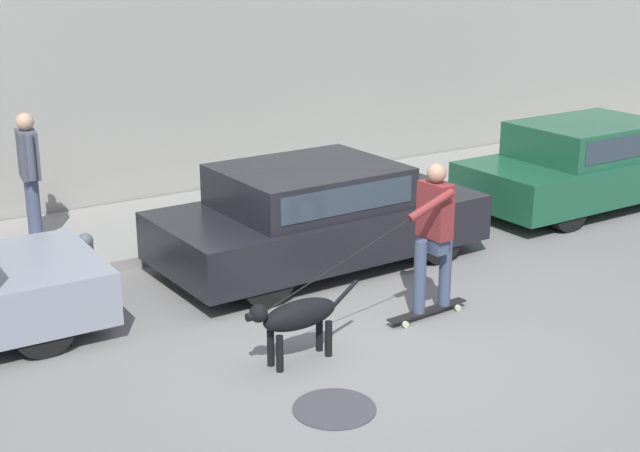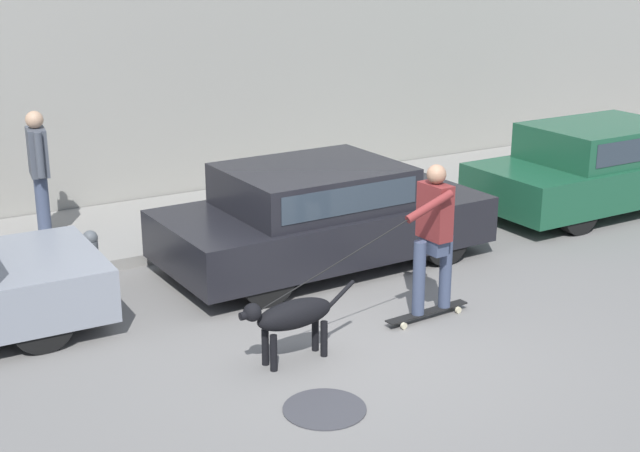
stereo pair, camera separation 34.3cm
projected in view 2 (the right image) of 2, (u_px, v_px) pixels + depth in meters
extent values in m
plane|color=slate|center=(359.00, 338.00, 9.01)|extent=(36.00, 36.00, 0.00)
cube|color=gray|center=(147.00, 57.00, 13.07)|extent=(32.00, 0.30, 4.46)
cube|color=gray|center=(191.00, 221.00, 12.57)|extent=(30.00, 2.46, 0.14)
cylinder|color=black|center=(11.00, 275.00, 9.86)|extent=(0.63, 0.21, 0.62)
cylinder|color=black|center=(41.00, 321.00, 8.64)|extent=(0.63, 0.21, 0.62)
cylinder|color=black|center=(369.00, 207.00, 12.30)|extent=(0.68, 0.22, 0.67)
cylinder|color=black|center=(444.00, 238.00, 11.01)|extent=(0.68, 0.22, 0.67)
cylinder|color=black|center=(205.00, 237.00, 11.04)|extent=(0.68, 0.22, 0.67)
cylinder|color=black|center=(267.00, 276.00, 9.74)|extent=(0.68, 0.22, 0.67)
cube|color=black|center=(324.00, 226.00, 10.98)|extent=(4.07, 1.94, 0.58)
cube|color=black|center=(313.00, 186.00, 10.73)|extent=(2.11, 1.71, 0.49)
cube|color=#28333D|center=(351.00, 200.00, 10.05)|extent=(1.82, 0.06, 0.31)
cylinder|color=black|center=(628.00, 166.00, 14.67)|extent=(0.66, 0.21, 0.66)
cylinder|color=black|center=(506.00, 187.00, 13.35)|extent=(0.66, 0.21, 0.66)
cylinder|color=black|center=(578.00, 211.00, 12.17)|extent=(0.66, 0.21, 0.66)
cube|color=#194C33|center=(606.00, 176.00, 13.37)|extent=(4.35, 1.73, 0.58)
cube|color=#194C33|center=(602.00, 141.00, 13.12)|extent=(2.17, 1.54, 0.52)
cylinder|color=black|center=(274.00, 353.00, 8.26)|extent=(0.07, 0.07, 0.36)
cylinder|color=black|center=(265.00, 347.00, 8.38)|extent=(0.07, 0.07, 0.36)
cylinder|color=black|center=(324.00, 339.00, 8.56)|extent=(0.07, 0.07, 0.36)
cylinder|color=black|center=(315.00, 333.00, 8.68)|extent=(0.07, 0.07, 0.36)
ellipsoid|color=black|center=(295.00, 314.00, 8.38)|extent=(0.82, 0.32, 0.28)
sphere|color=black|center=(252.00, 312.00, 8.10)|extent=(0.17, 0.17, 0.17)
cylinder|color=black|center=(245.00, 316.00, 8.07)|extent=(0.10, 0.08, 0.08)
cylinder|color=black|center=(341.00, 294.00, 8.64)|extent=(0.32, 0.06, 0.24)
cylinder|color=beige|center=(404.00, 326.00, 9.20)|extent=(0.07, 0.03, 0.07)
cylinder|color=beige|center=(395.00, 321.00, 9.32)|extent=(0.07, 0.03, 0.07)
cylinder|color=beige|center=(458.00, 310.00, 9.61)|extent=(0.07, 0.03, 0.07)
cylinder|color=beige|center=(449.00, 306.00, 9.72)|extent=(0.07, 0.03, 0.07)
cube|color=black|center=(427.00, 312.00, 9.45)|extent=(1.05, 0.18, 0.02)
cylinder|color=#38425B|center=(419.00, 278.00, 9.26)|extent=(0.13, 0.13, 0.80)
cylinder|color=#38425B|center=(446.00, 271.00, 9.45)|extent=(0.13, 0.13, 0.80)
cube|color=#38425B|center=(434.00, 246.00, 9.26)|extent=(0.18, 0.30, 0.16)
cube|color=maroon|center=(435.00, 211.00, 9.15)|extent=(0.21, 0.39, 0.59)
sphere|color=#997056|center=(436.00, 174.00, 9.03)|extent=(0.20, 0.20, 0.20)
cylinder|color=maroon|center=(420.00, 209.00, 9.34)|extent=(0.08, 0.08, 0.56)
cylinder|color=maroon|center=(430.00, 206.00, 8.80)|extent=(0.55, 0.09, 0.28)
cylinder|color=black|center=(333.00, 266.00, 8.41)|extent=(1.70, 0.05, 0.66)
cylinder|color=#3D4760|center=(42.00, 204.00, 11.63)|extent=(0.16, 0.16, 0.83)
cylinder|color=#3D4760|center=(44.00, 208.00, 11.47)|extent=(0.16, 0.16, 0.83)
cube|color=#424751|center=(38.00, 152.00, 11.33)|extent=(0.29, 0.47, 0.61)
cylinder|color=#424751|center=(35.00, 146.00, 11.57)|extent=(0.10, 0.10, 0.58)
cylinder|color=#424751|center=(40.00, 155.00, 11.09)|extent=(0.10, 0.10, 0.58)
sphere|color=tan|center=(34.00, 120.00, 11.21)|extent=(0.22, 0.22, 0.22)
cube|color=brown|center=(38.00, 178.00, 11.70)|extent=(0.14, 0.31, 0.28)
cylinder|color=#38383D|center=(325.00, 409.00, 7.61)|extent=(0.72, 0.72, 0.01)
cylinder|color=#4C5156|center=(92.00, 262.00, 10.40)|extent=(0.17, 0.17, 0.51)
sphere|color=#4C5156|center=(90.00, 238.00, 10.31)|extent=(0.18, 0.18, 0.18)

